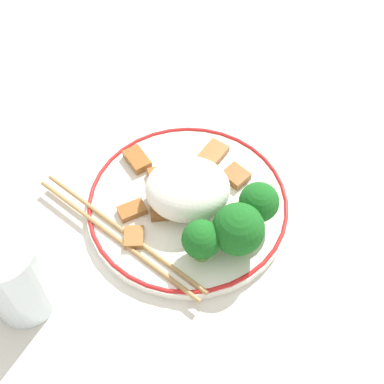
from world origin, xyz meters
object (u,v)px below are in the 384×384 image
at_px(drinking_glass, 20,278).
at_px(broccoli_back_center, 243,229).
at_px(plate, 192,204).
at_px(broccoli_back_left, 206,240).
at_px(chopsticks, 124,234).
at_px(broccoli_back_right, 263,203).

bearing_deg(drinking_glass, broccoli_back_center, 13.95).
relative_size(plate, broccoli_back_center, 3.64).
relative_size(broccoli_back_left, chopsticks, 0.27).
bearing_deg(plate, broccoli_back_right, -17.88).
distance_m(plate, drinking_glass, 0.21).
bearing_deg(drinking_glass, broccoli_back_right, 20.12).
xyz_separation_m(broccoli_back_left, chopsticks, (-0.09, 0.03, -0.03)).
distance_m(plate, broccoli_back_center, 0.09).
distance_m(broccoli_back_center, chopsticks, 0.13).
relative_size(broccoli_back_left, drinking_glass, 0.51).
bearing_deg(broccoli_back_center, plate, 130.86).
distance_m(broccoli_back_left, broccoli_back_right, 0.08).
bearing_deg(plate, broccoli_back_left, -78.83).
height_order(broccoli_back_center, broccoli_back_right, broccoli_back_center).
bearing_deg(broccoli_back_left, broccoli_back_right, 35.01).
bearing_deg(broccoli_back_center, broccoli_back_right, 54.70).
bearing_deg(drinking_glass, broccoli_back_left, 14.08).
bearing_deg(plate, chopsticks, -150.15).
height_order(broccoli_back_left, chopsticks, broccoli_back_left).
xyz_separation_m(broccoli_back_left, drinking_glass, (-0.18, -0.05, 0.01)).
distance_m(broccoli_back_left, broccoli_back_center, 0.04).
xyz_separation_m(broccoli_back_center, chopsticks, (-0.13, 0.02, -0.03)).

